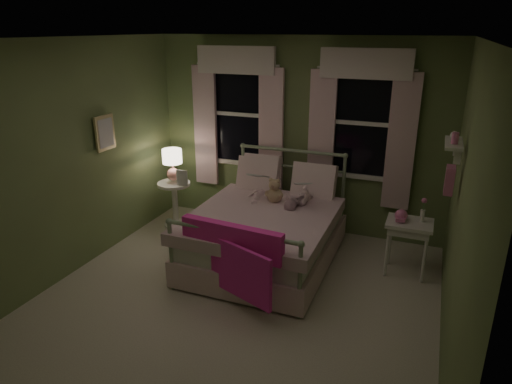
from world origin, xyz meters
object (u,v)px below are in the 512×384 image
at_px(child_left, 258,176).
at_px(child_right, 301,178).
at_px(table_lamp, 172,162).
at_px(teddy_bear, 275,192).
at_px(nightstand_left, 175,198).
at_px(nightstand_right, 409,230).
at_px(bed, 266,232).

relative_size(child_left, child_right, 0.89).
relative_size(child_left, table_lamp, 1.54).
height_order(teddy_bear, nightstand_left, teddy_bear).
height_order(child_left, nightstand_right, child_left).
relative_size(child_left, teddy_bear, 2.17).
bearing_deg(bed, nightstand_right, 10.48).
distance_m(child_left, teddy_bear, 0.34).
height_order(teddy_bear, table_lamp, table_lamp).
bearing_deg(teddy_bear, nightstand_right, 0.79).
bearing_deg(bed, child_left, 122.39).
bearing_deg(nightstand_left, nightstand_right, -3.51).
bearing_deg(table_lamp, nightstand_left, 0.00).
xyz_separation_m(bed, teddy_bear, (0.01, 0.27, 0.42)).
height_order(bed, table_lamp, bed).
height_order(child_right, teddy_bear, child_right).
relative_size(bed, table_lamp, 4.55).
xyz_separation_m(child_right, table_lamp, (-1.85, 0.06, -0.00)).
distance_m(nightstand_left, table_lamp, 0.54).
height_order(child_left, nightstand_left, child_left).
xyz_separation_m(child_left, nightstand_left, (-1.29, 0.06, -0.49)).
bearing_deg(table_lamp, child_left, -2.55).
height_order(child_left, table_lamp, child_left).
bearing_deg(nightstand_right, table_lamp, 176.49).
xyz_separation_m(child_right, teddy_bear, (-0.28, -0.16, -0.17)).
height_order(bed, child_right, child_right).
distance_m(child_right, nightstand_left, 1.92).
bearing_deg(child_right, table_lamp, 5.68).
bearing_deg(table_lamp, nightstand_right, -3.51).
relative_size(nightstand_left, table_lamp, 1.45).
distance_m(teddy_bear, nightstand_right, 1.61).
distance_m(teddy_bear, nightstand_left, 1.62).
xyz_separation_m(bed, nightstand_left, (-1.56, 0.49, 0.04)).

